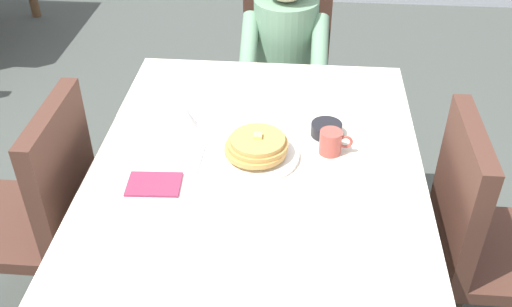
% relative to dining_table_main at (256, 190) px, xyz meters
% --- Properties ---
extents(dining_table_main, '(1.12, 1.52, 0.74)m').
position_rel_dining_table_main_xyz_m(dining_table_main, '(0.00, 0.00, 0.00)').
color(dining_table_main, silver).
rests_on(dining_table_main, ground).
extents(chair_diner, '(0.44, 0.45, 0.93)m').
position_rel_dining_table_main_xyz_m(chair_diner, '(0.05, 1.17, -0.12)').
color(chair_diner, '#4C2D23').
rests_on(chair_diner, ground).
extents(diner_person, '(0.40, 0.43, 1.12)m').
position_rel_dining_table_main_xyz_m(diner_person, '(0.05, 1.01, 0.02)').
color(diner_person, gray).
rests_on(diner_person, ground).
extents(chair_left_side, '(0.45, 0.44, 0.93)m').
position_rel_dining_table_main_xyz_m(chair_left_side, '(-0.77, 0.00, -0.12)').
color(chair_left_side, '#4C2D23').
rests_on(chair_left_side, ground).
extents(chair_right_side, '(0.45, 0.44, 0.93)m').
position_rel_dining_table_main_xyz_m(chair_right_side, '(0.77, 0.00, -0.12)').
color(chair_right_side, '#4C2D23').
rests_on(chair_right_side, ground).
extents(plate_breakfast, '(0.28, 0.28, 0.02)m').
position_rel_dining_table_main_xyz_m(plate_breakfast, '(-0.00, 0.07, 0.10)').
color(plate_breakfast, white).
rests_on(plate_breakfast, dining_table_main).
extents(breakfast_stack, '(0.21, 0.21, 0.08)m').
position_rel_dining_table_main_xyz_m(breakfast_stack, '(-0.00, 0.06, 0.14)').
color(breakfast_stack, tan).
rests_on(breakfast_stack, plate_breakfast).
extents(cup_coffee, '(0.11, 0.08, 0.08)m').
position_rel_dining_table_main_xyz_m(cup_coffee, '(0.25, 0.12, 0.13)').
color(cup_coffee, '#B24C42').
rests_on(cup_coffee, dining_table_main).
extents(bowl_butter, '(0.11, 0.11, 0.04)m').
position_rel_dining_table_main_xyz_m(bowl_butter, '(0.23, 0.22, 0.11)').
color(bowl_butter, black).
rests_on(bowl_butter, dining_table_main).
extents(syrup_pitcher, '(0.08, 0.08, 0.07)m').
position_rel_dining_table_main_xyz_m(syrup_pitcher, '(-0.27, 0.24, 0.13)').
color(syrup_pitcher, silver).
rests_on(syrup_pitcher, dining_table_main).
extents(fork_left_of_plate, '(0.02, 0.18, 0.00)m').
position_rel_dining_table_main_xyz_m(fork_left_of_plate, '(-0.19, 0.05, 0.09)').
color(fork_left_of_plate, silver).
rests_on(fork_left_of_plate, dining_table_main).
extents(knife_right_of_plate, '(0.04, 0.20, 0.00)m').
position_rel_dining_table_main_xyz_m(knife_right_of_plate, '(0.19, 0.05, 0.09)').
color(knife_right_of_plate, silver).
rests_on(knife_right_of_plate, dining_table_main).
extents(spoon_near_edge, '(0.15, 0.05, 0.00)m').
position_rel_dining_table_main_xyz_m(spoon_near_edge, '(0.02, -0.24, 0.09)').
color(spoon_near_edge, silver).
rests_on(spoon_near_edge, dining_table_main).
extents(napkin_folded, '(0.18, 0.13, 0.01)m').
position_rel_dining_table_main_xyz_m(napkin_folded, '(-0.32, -0.11, 0.09)').
color(napkin_folded, '#8C2D4C').
rests_on(napkin_folded, dining_table_main).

